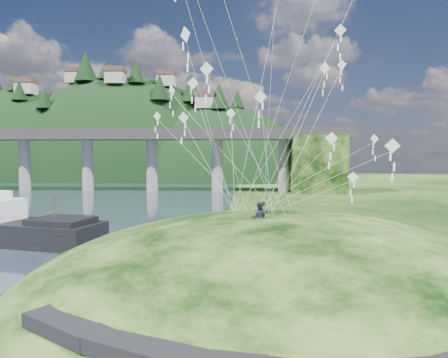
{
  "coord_description": "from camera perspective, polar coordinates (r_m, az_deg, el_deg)",
  "views": [
    {
      "loc": [
        5.56,
        -23.1,
        8.82
      ],
      "look_at": [
        4.0,
        6.0,
        7.0
      ],
      "focal_mm": 32.0,
      "sensor_mm": 36.0,
      "label": 1
    }
  ],
  "objects": [
    {
      "name": "ground",
      "position": [
        25.35,
        -10.25,
        -16.85
      ],
      "size": [
        320.0,
        320.0,
        0.0
      ],
      "primitive_type": "plane",
      "color": "black",
      "rests_on": "ground"
    },
    {
      "name": "grass_hill",
      "position": [
        27.25,
        8.42,
        -18.72
      ],
      "size": [
        36.0,
        32.0,
        13.0
      ],
      "color": "black",
      "rests_on": "ground"
    },
    {
      "name": "footpath",
      "position": [
        15.08,
        10.84,
        -23.02
      ],
      "size": [
        22.29,
        5.84,
        0.83
      ],
      "color": "black",
      "rests_on": "ground"
    },
    {
      "name": "bridge",
      "position": [
        98.52,
        -15.93,
        3.95
      ],
      "size": [
        160.0,
        11.0,
        15.0
      ],
      "color": "#2D2B2B",
      "rests_on": "ground"
    },
    {
      "name": "far_ridge",
      "position": [
        154.22,
        -15.54,
        -2.61
      ],
      "size": [
        153.0,
        70.0,
        94.5
      ],
      "color": "black",
      "rests_on": "ground"
    },
    {
      "name": "work_barge",
      "position": [
        45.41,
        -28.5,
        -5.93
      ],
      "size": [
        19.68,
        9.32,
        6.65
      ],
      "color": "black",
      "rests_on": "ground"
    },
    {
      "name": "wooden_dock",
      "position": [
        33.25,
        -11.01,
        -11.12
      ],
      "size": [
        13.74,
        4.21,
        0.97
      ],
      "color": "#352415",
      "rests_on": "ground"
    },
    {
      "name": "kite_flyers",
      "position": [
        24.73,
        5.18,
        -3.21
      ],
      "size": [
        1.22,
        2.75,
        1.96
      ],
      "color": "#292D37",
      "rests_on": "ground"
    },
    {
      "name": "kite_swarm",
      "position": [
        27.3,
        6.98,
        18.74
      ],
      "size": [
        18.64,
        16.65,
        21.6
      ],
      "color": "white",
      "rests_on": "ground"
    }
  ]
}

